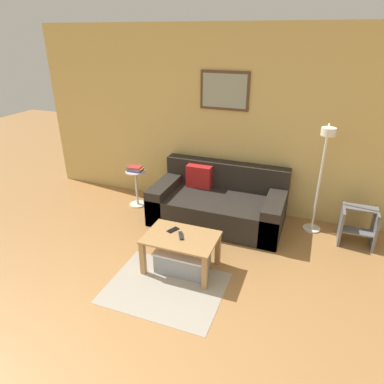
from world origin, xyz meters
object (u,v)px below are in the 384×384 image
(book_stack, at_px, (135,169))
(remote_control, at_px, (181,236))
(storage_bin, at_px, (183,260))
(coffee_table, at_px, (181,243))
(couch, at_px, (219,203))
(side_table, at_px, (136,185))
(cell_phone, at_px, (173,230))
(step_stool, at_px, (358,225))
(floor_lamp, at_px, (322,168))

(book_stack, height_order, remote_control, book_stack)
(storage_bin, xyz_separation_m, remote_control, (-0.03, 0.03, 0.30))
(coffee_table, height_order, remote_control, remote_control)
(coffee_table, relative_size, book_stack, 3.40)
(couch, distance_m, side_table, 1.30)
(cell_phone, height_order, step_stool, step_stool)
(book_stack, bearing_deg, side_table, -59.20)
(couch, bearing_deg, storage_bin, -91.95)
(storage_bin, distance_m, book_stack, 1.83)
(side_table, distance_m, remote_control, 1.73)
(coffee_table, relative_size, side_table, 1.41)
(couch, xyz_separation_m, book_stack, (-1.30, 0.01, 0.33))
(cell_phone, bearing_deg, book_stack, 160.29)
(storage_bin, distance_m, side_table, 1.78)
(storage_bin, bearing_deg, step_stool, 35.42)
(side_table, bearing_deg, step_stool, 1.14)
(coffee_table, distance_m, floor_lamp, 1.94)
(floor_lamp, relative_size, remote_control, 9.70)
(storage_bin, distance_m, cell_phone, 0.35)
(coffee_table, xyz_separation_m, book_stack, (-1.24, 1.22, 0.26))
(coffee_table, relative_size, storage_bin, 1.35)
(book_stack, distance_m, cell_phone, 1.59)
(remote_control, bearing_deg, floor_lamp, 15.72)
(couch, relative_size, coffee_table, 2.26)
(side_table, xyz_separation_m, cell_phone, (1.10, -1.13, 0.09))
(side_table, relative_size, step_stool, 1.22)
(book_stack, distance_m, remote_control, 1.74)
(couch, bearing_deg, book_stack, 179.41)
(cell_phone, bearing_deg, floor_lamp, 65.32)
(side_table, bearing_deg, remote_control, -44.61)
(book_stack, relative_size, cell_phone, 1.66)
(storage_bin, height_order, book_stack, book_stack)
(book_stack, bearing_deg, coffee_table, -44.75)
(coffee_table, distance_m, remote_control, 0.10)
(remote_control, relative_size, step_stool, 0.33)
(couch, xyz_separation_m, step_stool, (1.79, 0.07, -0.01))
(couch, height_order, coffee_table, couch)
(book_stack, height_order, cell_phone, book_stack)
(remote_control, bearing_deg, coffee_table, -104.00)
(coffee_table, bearing_deg, side_table, 135.34)
(coffee_table, bearing_deg, step_stool, 34.55)
(side_table, bearing_deg, couch, -0.20)
(remote_control, bearing_deg, book_stack, 107.14)
(coffee_table, height_order, floor_lamp, floor_lamp)
(floor_lamp, bearing_deg, book_stack, -178.71)
(couch, relative_size, step_stool, 3.87)
(cell_phone, relative_size, step_stool, 0.30)
(coffee_table, height_order, book_stack, book_stack)
(couch, relative_size, storage_bin, 3.05)
(coffee_table, xyz_separation_m, cell_phone, (-0.13, 0.09, 0.09))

